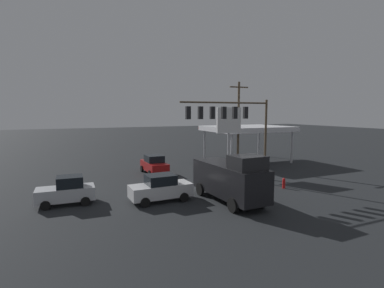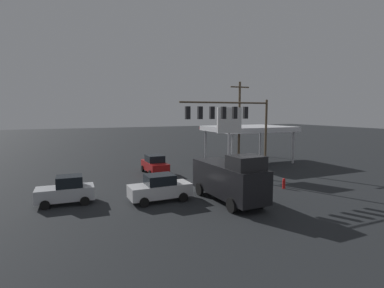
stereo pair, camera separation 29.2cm
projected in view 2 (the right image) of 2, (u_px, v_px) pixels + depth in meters
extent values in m
plane|color=black|center=(202.00, 188.00, 25.12)|extent=(200.00, 200.00, 0.00)
cylinder|color=brown|center=(266.00, 142.00, 26.36)|extent=(0.20, 0.20, 7.44)
cylinder|color=brown|center=(226.00, 103.00, 24.35)|extent=(8.15, 0.14, 0.14)
cube|color=black|center=(245.00, 113.00, 25.21)|extent=(0.36, 0.28, 1.00)
sphere|color=#FF4141|center=(244.00, 109.00, 25.35)|extent=(0.22, 0.22, 0.22)
sphere|color=#392305|center=(244.00, 113.00, 25.38)|extent=(0.22, 0.22, 0.22)
sphere|color=black|center=(244.00, 116.00, 25.41)|extent=(0.22, 0.22, 0.22)
cube|color=black|center=(235.00, 113.00, 24.79)|extent=(0.36, 0.28, 1.00)
sphere|color=#FF4141|center=(234.00, 109.00, 24.92)|extent=(0.22, 0.22, 0.22)
sphere|color=#392305|center=(234.00, 113.00, 24.95)|extent=(0.22, 0.22, 0.22)
sphere|color=black|center=(233.00, 116.00, 24.99)|extent=(0.22, 0.22, 0.22)
cube|color=black|center=(224.00, 113.00, 24.36)|extent=(0.36, 0.28, 1.00)
sphere|color=#FF4141|center=(222.00, 109.00, 24.50)|extent=(0.22, 0.22, 0.22)
sphere|color=#392305|center=(222.00, 113.00, 24.53)|extent=(0.22, 0.22, 0.22)
sphere|color=black|center=(222.00, 116.00, 24.56)|extent=(0.22, 0.22, 0.22)
cube|color=black|center=(212.00, 113.00, 23.94)|extent=(0.36, 0.28, 1.00)
sphere|color=#FF4141|center=(211.00, 109.00, 24.07)|extent=(0.22, 0.22, 0.22)
sphere|color=#392305|center=(211.00, 113.00, 24.10)|extent=(0.22, 0.22, 0.22)
sphere|color=black|center=(211.00, 116.00, 24.14)|extent=(0.22, 0.22, 0.22)
cube|color=black|center=(200.00, 113.00, 23.51)|extent=(0.36, 0.28, 1.00)
sphere|color=#FF4141|center=(199.00, 109.00, 23.65)|extent=(0.22, 0.22, 0.22)
sphere|color=#392305|center=(199.00, 113.00, 23.68)|extent=(0.22, 0.22, 0.22)
sphere|color=black|center=(199.00, 117.00, 23.71)|extent=(0.22, 0.22, 0.22)
cube|color=black|center=(188.00, 113.00, 23.08)|extent=(0.36, 0.28, 1.00)
sphere|color=#FF4141|center=(187.00, 109.00, 23.22)|extent=(0.22, 0.22, 0.22)
sphere|color=#392305|center=(187.00, 113.00, 23.25)|extent=(0.22, 0.22, 0.22)
sphere|color=black|center=(187.00, 117.00, 23.28)|extent=(0.22, 0.22, 0.22)
cylinder|color=brown|center=(239.00, 125.00, 34.45)|extent=(0.26, 0.26, 9.78)
cube|color=brown|center=(240.00, 87.00, 33.98)|extent=(2.40, 0.14, 0.14)
cube|color=silver|center=(248.00, 129.00, 38.05)|extent=(9.99, 7.89, 0.60)
cube|color=red|center=(232.00, 127.00, 41.65)|extent=(9.99, 0.06, 0.36)
cylinder|color=#B7B7BC|center=(260.00, 142.00, 43.10)|extent=(0.24, 0.24, 3.95)
cylinder|color=#B7B7BC|center=(206.00, 145.00, 39.57)|extent=(0.24, 0.24, 3.95)
cylinder|color=#B7B7BC|center=(293.00, 148.00, 37.02)|extent=(0.24, 0.24, 3.95)
cylinder|color=#B7B7BC|center=(232.00, 151.00, 33.49)|extent=(0.24, 0.24, 3.95)
cylinder|color=#B7B7BC|center=(229.00, 141.00, 30.81)|extent=(0.24, 0.24, 6.83)
cube|color=white|center=(229.00, 120.00, 30.58)|extent=(2.78, 0.24, 2.61)
cube|color=black|center=(229.00, 120.00, 30.70)|extent=(1.95, 0.04, 0.91)
cube|color=maroon|center=(155.00, 166.00, 31.05)|extent=(1.83, 4.41, 0.90)
cube|color=black|center=(155.00, 158.00, 30.97)|extent=(1.67, 2.01, 0.70)
cylinder|color=black|center=(168.00, 172.00, 30.18)|extent=(0.22, 0.66, 0.66)
cylinder|color=black|center=(150.00, 174.00, 29.43)|extent=(0.22, 0.66, 0.66)
cylinder|color=black|center=(159.00, 167.00, 32.78)|extent=(0.22, 0.66, 0.66)
cylinder|color=black|center=(143.00, 169.00, 32.03)|extent=(0.22, 0.66, 0.66)
cube|color=black|center=(228.00, 180.00, 21.36)|extent=(2.54, 6.88, 2.20)
cube|color=black|center=(246.00, 163.00, 19.32)|extent=(2.18, 1.87, 0.90)
cylinder|color=black|center=(261.00, 201.00, 20.01)|extent=(0.25, 0.97, 0.96)
cylinder|color=black|center=(231.00, 205.00, 19.00)|extent=(0.25, 0.97, 0.96)
cylinder|color=black|center=(225.00, 186.00, 23.97)|extent=(0.25, 0.97, 0.96)
cylinder|color=black|center=(199.00, 189.00, 22.95)|extent=(0.25, 0.97, 0.96)
cube|color=silver|center=(65.00, 193.00, 20.79)|extent=(3.86, 1.85, 0.90)
cube|color=black|center=(69.00, 181.00, 20.81)|extent=(1.76, 1.63, 0.76)
cylinder|color=black|center=(45.00, 205.00, 19.58)|extent=(0.63, 0.24, 0.62)
cylinder|color=black|center=(47.00, 198.00, 21.19)|extent=(0.63, 0.24, 0.62)
cylinder|color=black|center=(85.00, 201.00, 20.49)|extent=(0.63, 0.24, 0.62)
cylinder|color=black|center=(84.00, 195.00, 22.09)|extent=(0.63, 0.24, 0.62)
cube|color=silver|center=(160.00, 190.00, 21.50)|extent=(4.44, 1.89, 0.90)
cube|color=black|center=(160.00, 179.00, 21.41)|extent=(2.03, 1.70, 0.70)
cylinder|color=black|center=(144.00, 202.00, 20.12)|extent=(0.66, 0.23, 0.66)
cylinder|color=black|center=(137.00, 195.00, 21.78)|extent=(0.66, 0.23, 0.66)
cylinder|color=black|center=(183.00, 197.00, 21.32)|extent=(0.66, 0.23, 0.66)
cylinder|color=black|center=(174.00, 191.00, 22.98)|extent=(0.66, 0.23, 0.66)
cylinder|color=red|center=(284.00, 184.00, 25.00)|extent=(0.24, 0.24, 0.70)
sphere|color=red|center=(284.00, 179.00, 24.95)|extent=(0.22, 0.22, 0.22)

